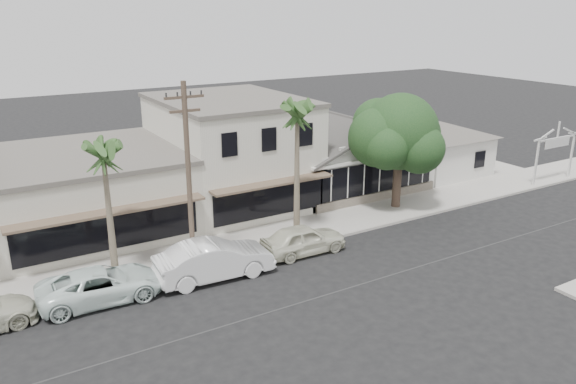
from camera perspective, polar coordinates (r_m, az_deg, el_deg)
ground at (r=27.87m, az=12.33°, el=-7.68°), size 140.00×140.00×0.00m
sidewalk_north at (r=29.04m, az=-8.84°, el=-6.21°), size 90.00×3.50×0.15m
corner_shop at (r=39.06m, az=5.50°, el=4.23°), size 10.40×8.60×5.10m
side_cottage at (r=43.93m, az=14.88°, el=3.76°), size 6.00×6.00×3.00m
arch_sign at (r=43.82m, az=25.66°, el=4.77°), size 4.12×0.12×3.95m
row_building_near at (r=35.76m, az=-5.87°, el=3.96°), size 8.00×10.00×6.50m
row_building_midnear at (r=33.41m, az=-19.86°, el=-0.11°), size 10.00×10.00×4.20m
utility_pole at (r=25.71m, az=-10.07°, el=1.71°), size 1.80×0.24×9.00m
car_0 at (r=28.65m, az=1.54°, el=-4.83°), size 4.54×1.94×1.53m
car_1 at (r=26.29m, az=-7.50°, el=-6.85°), size 5.58×2.22×1.81m
car_2 at (r=25.50m, az=-18.42°, el=-8.94°), size 5.35×2.64×1.46m
shade_tree at (r=34.74m, az=11.00°, el=5.85°), size 6.51×5.88×7.22m
palm_east at (r=28.47m, az=0.94°, el=7.88°), size 3.26×3.26×8.02m
palm_mid at (r=25.02m, az=-18.27°, el=3.60°), size 3.08×3.08×7.11m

